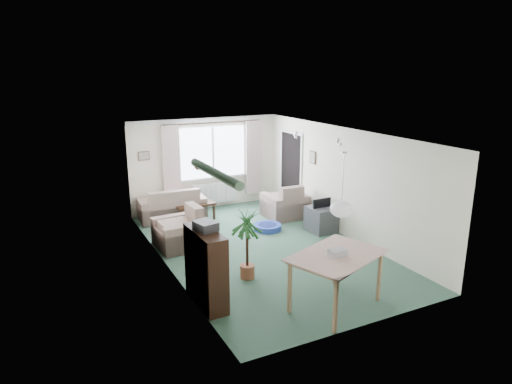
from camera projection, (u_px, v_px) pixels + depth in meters
name	position (u px, v px, depth m)	size (l,w,h in m)	color
ground	(262.00, 249.00, 9.45)	(6.50, 6.50, 0.00)	#325443
window	(213.00, 152.00, 11.93)	(1.80, 0.03, 1.30)	white
curtain_rod	(213.00, 123.00, 11.66)	(2.60, 0.03, 0.03)	black
curtain_left	(171.00, 165.00, 11.41)	(0.45, 0.08, 2.00)	beige
curtain_right	(254.00, 158.00, 12.40)	(0.45, 0.08, 2.00)	beige
radiator	(214.00, 193.00, 12.19)	(1.20, 0.10, 0.55)	white
doorway	(291.00, 172.00, 11.95)	(0.03, 0.95, 2.00)	black
pendant_lamp	(341.00, 209.00, 7.17)	(0.36, 0.36, 0.36)	white
tinsel_garland	(215.00, 173.00, 6.04)	(1.60, 1.60, 0.12)	#196626
bauble_cluster_a	(296.00, 133.00, 10.21)	(0.20, 0.20, 0.20)	silver
bauble_cluster_b	(339.00, 139.00, 9.31)	(0.20, 0.20, 0.20)	silver
wall_picture_back	(144.00, 156.00, 11.14)	(0.28, 0.03, 0.22)	brown
wall_picture_right	(313.00, 157.00, 10.94)	(0.03, 0.24, 0.30)	brown
sofa	(172.00, 203.00, 11.24)	(1.59, 0.84, 0.80)	beige
armchair_corner	(285.00, 200.00, 11.39)	(0.96, 0.91, 0.86)	tan
armchair_left	(179.00, 227.00, 9.46)	(0.96, 0.91, 0.86)	#BAB08D
coffee_table	(194.00, 212.00, 11.20)	(0.96, 0.53, 0.43)	black
photo_frame	(193.00, 201.00, 11.07)	(0.12, 0.02, 0.16)	brown
bookshelf	(206.00, 268.00, 7.10)	(0.33, 1.00, 1.23)	black
hifi_box	(206.00, 226.00, 6.95)	(0.28, 0.35, 0.14)	#36353A
houseplant	(247.00, 244.00, 7.99)	(0.56, 0.56, 1.30)	#1A4C1A
dining_table	(336.00, 281.00, 7.07)	(1.37, 0.91, 0.86)	#A18457
gift_box	(337.00, 253.00, 6.90)	(0.25, 0.18, 0.12)	#BCB9C5
tv_cube	(321.00, 219.00, 10.42)	(0.56, 0.62, 0.56)	#3B3A40
pet_bed	(267.00, 227.00, 10.56)	(0.64, 0.64, 0.13)	#203596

